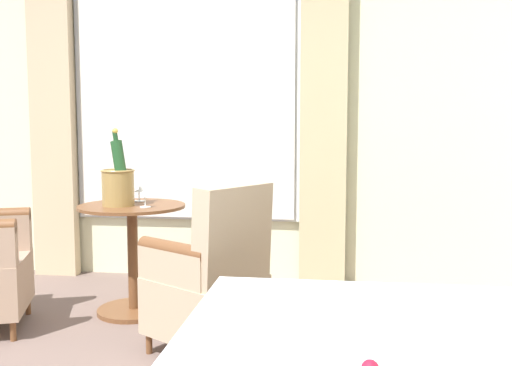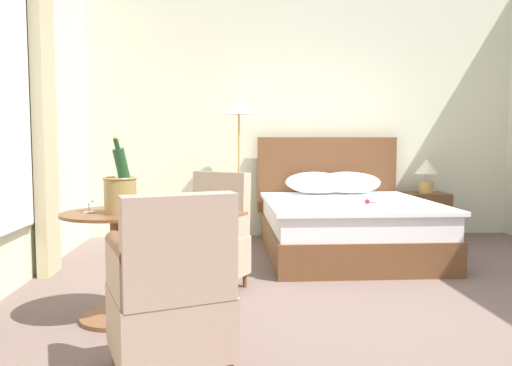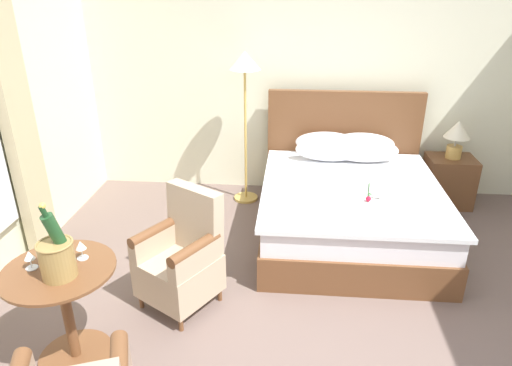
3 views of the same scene
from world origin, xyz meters
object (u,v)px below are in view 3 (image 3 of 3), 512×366
object	(u,v)px
bed	(348,201)
floor_lamp_brass	(245,78)
side_table_round	(67,309)
wine_glass_near_bucket	(81,246)
champagne_bucket	(57,255)
wine_glass_near_edge	(29,257)
bedside_lamp	(457,134)
armchair_by_window	(182,258)
nightstand	(448,181)

from	to	relation	value
bed	floor_lamp_brass	world-z (taller)	floor_lamp_brass
side_table_round	wine_glass_near_bucket	xyz separation A→B (m)	(0.10, 0.13, 0.41)
champagne_bucket	wine_glass_near_bucket	world-z (taller)	champagne_bucket
wine_glass_near_edge	bedside_lamp	bearing A→B (deg)	38.33
bedside_lamp	wine_glass_near_bucket	xyz separation A→B (m)	(-3.14, -2.56, -0.03)
champagne_bucket	armchair_by_window	bearing A→B (deg)	52.83
side_table_round	armchair_by_window	world-z (taller)	armchair_by_window
floor_lamp_brass	wine_glass_near_edge	size ratio (longest dim) A/B	13.80
bedside_lamp	champagne_bucket	bearing A→B (deg)	-139.14
nightstand	wine_glass_near_bucket	world-z (taller)	wine_glass_near_bucket
nightstand	armchair_by_window	world-z (taller)	armchair_by_window
bed	side_table_round	bearing A→B (deg)	-136.29
armchair_by_window	side_table_round	bearing A→B (deg)	-132.55
wine_glass_near_bucket	bed	bearing A→B (deg)	43.19
side_table_round	champagne_bucket	world-z (taller)	champagne_bucket
champagne_bucket	bedside_lamp	bearing A→B (deg)	40.86
nightstand	armchair_by_window	distance (m)	3.32
side_table_round	wine_glass_near_edge	size ratio (longest dim) A/B	5.89
floor_lamp_brass	armchair_by_window	xyz separation A→B (m)	(-0.29, -1.94, -1.03)
nightstand	armchair_by_window	bearing A→B (deg)	-142.47
side_table_round	wine_glass_near_edge	bearing A→B (deg)	-177.36
wine_glass_near_edge	armchair_by_window	xyz separation A→B (m)	(0.78, 0.68, -0.41)
side_table_round	floor_lamp_brass	bearing A→B (deg)	70.83
nightstand	side_table_round	distance (m)	4.21
floor_lamp_brass	champagne_bucket	world-z (taller)	floor_lamp_brass
champagne_bucket	wine_glass_near_bucket	size ratio (longest dim) A/B	3.92
bedside_lamp	bed	bearing A→B (deg)	-148.29
floor_lamp_brass	wine_glass_near_bucket	world-z (taller)	floor_lamp_brass
champagne_bucket	bed	bearing A→B (deg)	45.49
armchair_by_window	wine_glass_near_edge	bearing A→B (deg)	-139.14
nightstand	champagne_bucket	bearing A→B (deg)	-139.14
wine_glass_near_edge	champagne_bucket	bearing A→B (deg)	-15.43
bedside_lamp	floor_lamp_brass	bearing A→B (deg)	-177.95
floor_lamp_brass	bed	bearing A→B (deg)	-30.80
nightstand	wine_glass_near_edge	xyz separation A→B (m)	(-3.41, -2.70, 0.53)
wine_glass_near_edge	wine_glass_near_bucket	bearing A→B (deg)	27.20
bed	wine_glass_near_bucket	xyz separation A→B (m)	(-1.92, -1.80, 0.47)
armchair_by_window	bedside_lamp	bearing A→B (deg)	37.53
nightstand	side_table_round	xyz separation A→B (m)	(-3.24, -2.69, 0.13)
bedside_lamp	wine_glass_near_bucket	bearing A→B (deg)	-140.84
bedside_lamp	armchair_by_window	world-z (taller)	bedside_lamp
wine_glass_near_edge	armchair_by_window	world-z (taller)	armchair_by_window
nightstand	champagne_bucket	xyz separation A→B (m)	(-3.19, -2.76, 0.60)
floor_lamp_brass	wine_glass_near_bucket	distance (m)	2.67
wine_glass_near_bucket	champagne_bucket	bearing A→B (deg)	-103.82
floor_lamp_brass	armchair_by_window	distance (m)	2.21
bedside_lamp	wine_glass_near_edge	size ratio (longest dim) A/B	3.44
bed	side_table_round	distance (m)	2.80
bedside_lamp	wine_glass_near_bucket	distance (m)	4.05
bed	floor_lamp_brass	distance (m)	1.70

